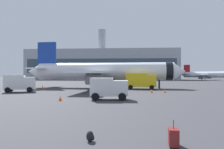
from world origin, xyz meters
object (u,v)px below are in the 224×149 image
(airplane_at_gate, at_px, (103,72))
(rolling_suitcase, at_px, (174,137))
(fuel_truck, at_px, (141,80))
(safety_cone_near, at_px, (152,91))
(service_truck, at_px, (19,83))
(traveller_backpack, at_px, (90,136))
(airplane_taxiing, at_px, (206,75))
(safety_cone_mid, at_px, (42,87))
(cargo_van, at_px, (109,88))
(safety_cone_far, at_px, (60,98))
(safety_cone_outer, at_px, (165,91))

(airplane_at_gate, height_order, rolling_suitcase, airplane_at_gate)
(fuel_truck, bearing_deg, safety_cone_near, -81.64)
(service_truck, relative_size, traveller_backpack, 10.94)
(airplane_taxiing, distance_m, safety_cone_mid, 88.69)
(airplane_taxiing, xyz_separation_m, cargo_van, (-42.54, -84.22, -1.45))
(airplane_taxiing, xyz_separation_m, traveller_backpack, (-41.97, -99.48, -2.67))
(safety_cone_far, bearing_deg, cargo_van, 14.80)
(airplane_taxiing, relative_size, traveller_backpack, 48.36)
(rolling_suitcase, bearing_deg, safety_cone_mid, 120.87)
(airplane_taxiing, height_order, safety_cone_outer, airplane_taxiing)
(safety_cone_far, distance_m, rolling_suitcase, 17.10)
(safety_cone_near, height_order, rolling_suitcase, rolling_suitcase)
(airplane_taxiing, bearing_deg, safety_cone_far, -119.25)
(service_truck, height_order, fuel_truck, fuel_truck)
(airplane_taxiing, bearing_deg, airplane_at_gate, -125.90)
(safety_cone_near, distance_m, rolling_suitcase, 25.20)
(cargo_van, bearing_deg, service_truck, 149.71)
(safety_cone_mid, relative_size, traveller_backpack, 1.72)
(safety_cone_near, relative_size, traveller_backpack, 1.29)
(fuel_truck, relative_size, cargo_van, 1.38)
(airplane_at_gate, height_order, cargo_van, airplane_at_gate)
(service_truck, xyz_separation_m, rolling_suitcase, (20.36, -25.06, -1.22))
(airplane_at_gate, distance_m, cargo_van, 21.42)
(fuel_truck, xyz_separation_m, safety_cone_far, (-10.37, -19.42, -1.47))
(fuel_truck, xyz_separation_m, safety_cone_near, (1.25, -8.48, -1.47))
(airplane_at_gate, distance_m, airplane_taxiing, 77.96)
(service_truck, distance_m, safety_cone_near, 22.43)
(airplane_at_gate, height_order, safety_cone_far, airplane_at_gate)
(airplane_taxiing, distance_m, traveller_backpack, 108.00)
(safety_cone_near, distance_m, safety_cone_outer, 2.20)
(safety_cone_far, distance_m, safety_cone_outer, 17.85)
(safety_cone_far, xyz_separation_m, traveller_backpack, (5.99, -13.83, -0.07))
(safety_cone_outer, distance_m, traveller_backpack, 26.36)
(airplane_taxiing, distance_m, cargo_van, 94.36)
(cargo_van, xyz_separation_m, traveller_backpack, (0.58, -15.26, -1.22))
(airplane_at_gate, xyz_separation_m, airplane_taxiing, (45.71, 63.14, -0.76))
(safety_cone_far, bearing_deg, traveller_backpack, -66.59)
(airplane_at_gate, distance_m, traveller_backpack, 36.69)
(safety_cone_near, bearing_deg, airplane_at_gate, 129.03)
(service_truck, xyz_separation_m, fuel_truck, (21.14, 8.53, 0.16))
(safety_cone_mid, distance_m, safety_cone_outer, 24.81)
(safety_cone_far, bearing_deg, fuel_truck, 61.91)
(fuel_truck, relative_size, traveller_backpack, 12.87)
(safety_cone_near, relative_size, safety_cone_far, 1.02)
(cargo_van, distance_m, safety_cone_outer, 13.02)
(safety_cone_mid, bearing_deg, service_truck, -96.00)
(airplane_at_gate, bearing_deg, rolling_suitcase, -78.69)
(airplane_taxiing, height_order, safety_cone_mid, airplane_taxiing)
(cargo_van, height_order, safety_cone_mid, cargo_van)
(service_truck, bearing_deg, rolling_suitcase, -50.91)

